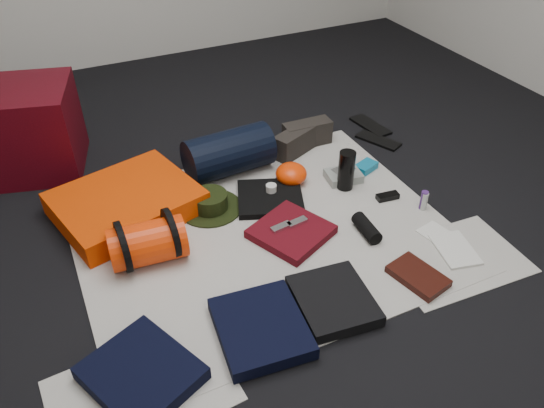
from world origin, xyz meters
name	(u,v)px	position (x,y,z in m)	size (l,w,h in m)	color
floor	(264,235)	(0.00, 0.00, -0.01)	(4.50, 4.50, 0.02)	black
newspaper_mat	(264,233)	(0.00, 0.00, 0.00)	(1.60, 1.30, 0.01)	silver
newspaper_sheet_front_left	(142,391)	(-0.70, -0.55, 0.00)	(0.58, 0.40, 0.00)	silver
newspaper_sheet_front_right	(453,259)	(0.65, -0.50, 0.00)	(0.58, 0.40, 0.00)	silver
red_cabinet	(21,130)	(-0.88, 1.02, 0.22)	(0.54, 0.45, 0.45)	#46050D
sleeping_pad	(126,203)	(-0.52, 0.41, 0.06)	(0.61, 0.50, 0.11)	#E43B02
stuff_sack	(148,243)	(-0.50, 0.05, 0.10)	(0.18, 0.18, 0.31)	red
sack_strap_left	(123,247)	(-0.60, 0.05, 0.11)	(0.22, 0.22, 0.03)	black
sack_strap_right	(171,233)	(-0.40, 0.05, 0.11)	(0.22, 0.22, 0.03)	black
navy_duffel	(229,153)	(0.04, 0.52, 0.12)	(0.23, 0.23, 0.44)	black
boonie_brim	(210,208)	(-0.16, 0.27, 0.01)	(0.30, 0.30, 0.01)	black
boonie_crown	(210,201)	(-0.16, 0.27, 0.05)	(0.17, 0.17, 0.07)	black
hiking_boot_left	(295,142)	(0.44, 0.55, 0.07)	(0.27, 0.10, 0.13)	black
hiking_boot_right	(307,133)	(0.54, 0.60, 0.07)	(0.27, 0.10, 0.13)	black
flip_flop_left	(378,140)	(0.93, 0.46, 0.01)	(0.09, 0.25, 0.01)	black
flip_flop_right	(370,126)	(0.98, 0.62, 0.01)	(0.10, 0.27, 0.02)	black
trousers_navy_a	(141,373)	(-0.69, -0.51, 0.03)	(0.30, 0.35, 0.05)	black
trousers_navy_b	(261,328)	(-0.25, -0.50, 0.03)	(0.31, 0.35, 0.05)	black
trousers_charcoal	(333,300)	(0.06, -0.50, 0.03)	(0.28, 0.32, 0.05)	black
black_tshirt	(270,198)	(0.13, 0.21, 0.02)	(0.31, 0.29, 0.03)	black
red_shirt	(291,232)	(0.10, -0.07, 0.03)	(0.30, 0.30, 0.04)	#4F0810
orange_stuff_sack	(291,174)	(0.29, 0.30, 0.06)	(0.16, 0.16, 0.10)	red
first_aid_pouch	(343,176)	(0.54, 0.21, 0.03)	(0.17, 0.13, 0.04)	gray
water_bottle	(346,170)	(0.51, 0.15, 0.11)	(0.08, 0.08, 0.20)	black
speaker	(367,228)	(0.41, -0.20, 0.04)	(0.06, 0.06, 0.17)	black
compact_camera	(343,173)	(0.55, 0.23, 0.03)	(0.11, 0.07, 0.05)	#BBBBC0
cyan_case	(366,167)	(0.69, 0.23, 0.02)	(0.12, 0.08, 0.04)	#0E698D
toiletry_purple	(424,200)	(0.75, -0.16, 0.05)	(0.03, 0.03, 0.10)	#452068
toiletry_clear	(424,201)	(0.75, -0.17, 0.05)	(0.03, 0.03, 0.09)	#ADB2AE
paperback_book	(418,276)	(0.44, -0.53, 0.02)	(0.15, 0.23, 0.03)	black
map_booklet	(455,249)	(0.69, -0.46, 0.01)	(0.15, 0.22, 0.01)	beige
map_printout	(438,234)	(0.69, -0.35, 0.01)	(0.12, 0.15, 0.01)	beige
sunglasses	(388,196)	(0.65, -0.03, 0.02)	(0.11, 0.04, 0.03)	black
key_cluster	(150,369)	(-0.65, -0.49, 0.01)	(0.07, 0.07, 0.01)	#BBBBC0
tape_roll	(271,188)	(0.15, 0.24, 0.05)	(0.05, 0.05, 0.04)	beige
energy_bar_a	(281,227)	(0.06, -0.05, 0.05)	(0.10, 0.04, 0.01)	#BBBBC0
energy_bar_b	(297,222)	(0.14, -0.05, 0.05)	(0.10, 0.04, 0.01)	#BBBBC0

